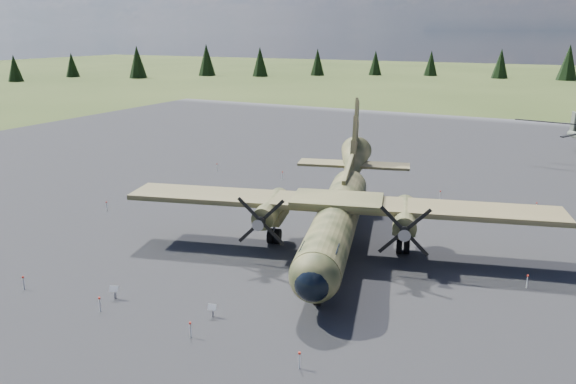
% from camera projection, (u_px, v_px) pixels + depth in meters
% --- Properties ---
extents(ground, '(500.00, 500.00, 0.00)m').
position_uv_depth(ground, '(280.00, 243.00, 40.40)').
color(ground, '#525F2A').
rests_on(ground, ground).
extents(apron, '(120.00, 120.00, 0.04)m').
position_uv_depth(apron, '(333.00, 206.00, 48.99)').
color(apron, '#525257').
rests_on(apron, ground).
extents(transport_plane, '(29.08, 26.01, 9.66)m').
position_uv_depth(transport_plane, '(339.00, 208.00, 39.19)').
color(transport_plane, '#343C20').
rests_on(transport_plane, ground).
extents(info_placard_left, '(0.55, 0.35, 0.81)m').
position_uv_depth(info_placard_left, '(114.00, 290.00, 31.83)').
color(info_placard_left, gray).
rests_on(info_placard_left, ground).
extents(info_placard_right, '(0.50, 0.29, 0.74)m').
position_uv_depth(info_placard_right, '(212.00, 308.00, 29.82)').
color(info_placard_right, gray).
rests_on(info_placard_right, ground).
extents(barrier_fence, '(33.12, 29.62, 0.85)m').
position_uv_depth(barrier_fence, '(274.00, 236.00, 40.39)').
color(barrier_fence, silver).
rests_on(barrier_fence, ground).
extents(treeline, '(337.75, 334.61, 10.96)m').
position_uv_depth(treeline, '(272.00, 181.00, 38.22)').
color(treeline, black).
rests_on(treeline, ground).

